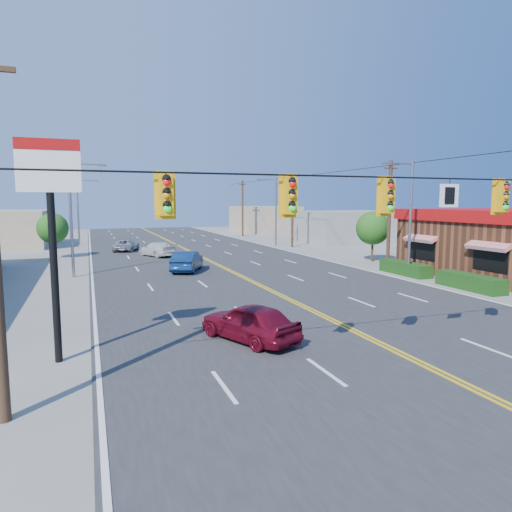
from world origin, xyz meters
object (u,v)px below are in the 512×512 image
object	(u,v)px
pizza_hut_sign	(51,204)
car_blue	(187,262)
car_silver	(126,246)
signal_span	(415,213)
car_white	(157,250)
car_magenta	(250,323)

from	to	relation	value
pizza_hut_sign	car_blue	distance (m)	19.83
car_blue	car_silver	world-z (taller)	car_blue
pizza_hut_sign	signal_span	bearing A→B (deg)	-20.19
signal_span	pizza_hut_sign	world-z (taller)	signal_span
car_silver	car_white	bearing A→B (deg)	129.55
signal_span	pizza_hut_sign	bearing A→B (deg)	159.81
signal_span	car_magenta	distance (m)	7.08
signal_span	car_blue	bearing A→B (deg)	97.74
pizza_hut_sign	car_white	bearing A→B (deg)	75.58
pizza_hut_sign	car_silver	world-z (taller)	pizza_hut_sign
pizza_hut_sign	car_magenta	world-z (taller)	pizza_hut_sign
car_blue	car_silver	distance (m)	16.53
signal_span	car_blue	xyz separation A→B (m)	(-2.94, 21.62, -4.12)
car_magenta	signal_span	bearing A→B (deg)	114.10
car_white	car_blue	bearing A→B (deg)	72.22
pizza_hut_sign	car_white	world-z (taller)	pizza_hut_sign
car_silver	car_magenta	bearing A→B (deg)	110.77
car_blue	car_white	xyz separation A→B (m)	(-0.77, 10.28, -0.09)
car_blue	car_magenta	bearing A→B (deg)	109.39
signal_span	car_blue	distance (m)	22.21
pizza_hut_sign	car_white	xyz separation A→B (m)	(7.17, 27.91, -4.51)
signal_span	pizza_hut_sign	size ratio (longest dim) A/B	3.55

